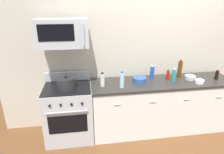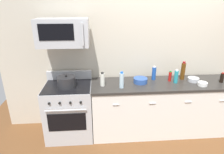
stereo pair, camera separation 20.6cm
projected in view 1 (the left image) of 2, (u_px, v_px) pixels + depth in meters
name	position (u px, v px, depth m)	size (l,w,h in m)	color
ground_plane	(159.00, 127.00, 3.55)	(6.63, 6.63, 0.00)	brown
back_wall	(157.00, 51.00, 3.44)	(5.53, 0.10, 2.70)	beige
counter_unit	(161.00, 105.00, 3.39)	(2.44, 0.66, 0.92)	silver
range_oven	(69.00, 112.00, 3.16)	(0.76, 0.69, 1.07)	#B7BABF
microwave	(62.00, 33.00, 2.74)	(0.74, 0.44, 0.40)	#B7BABF
bottle_hot_sauce_red	(168.00, 75.00, 3.27)	(0.05, 0.05, 0.17)	#B21914
bottle_soy_sauce_dark	(217.00, 75.00, 3.28)	(0.06, 0.06, 0.17)	black
bottle_soda_blue	(152.00, 72.00, 3.31)	(0.07, 0.07, 0.24)	#1E4CA5
bottle_vinegar_white	(102.00, 80.00, 3.00)	(0.07, 0.07, 0.22)	silver
bottle_wine_amber	(180.00, 69.00, 3.34)	(0.07, 0.07, 0.32)	#59330F
bottle_water_clear	(122.00, 80.00, 2.95)	(0.07, 0.07, 0.26)	silver
bottle_dish_soap	(174.00, 75.00, 3.20)	(0.06, 0.06, 0.23)	teal
bowl_blue_mixing	(140.00, 79.00, 3.18)	(0.23, 0.23, 0.08)	#2D519E
bowl_white_ceramic	(199.00, 81.00, 3.15)	(0.15, 0.15, 0.06)	white
bowl_steel_prep	(190.00, 77.00, 3.31)	(0.19, 0.19, 0.06)	#B2B5BA
stockpot	(66.00, 83.00, 2.92)	(0.28, 0.28, 0.21)	#262628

